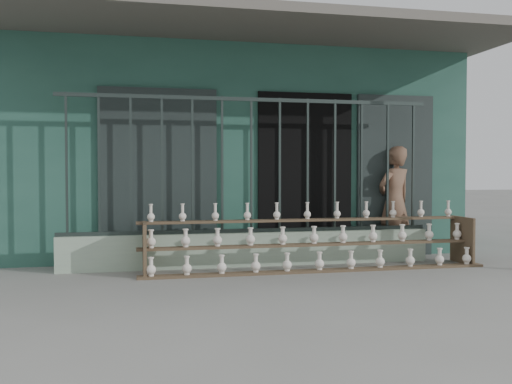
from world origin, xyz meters
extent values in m
plane|color=slate|center=(0.00, 0.00, 0.00)|extent=(60.00, 60.00, 0.00)
cube|color=#275345|center=(0.00, 4.30, 1.60)|extent=(7.00, 5.00, 3.20)
cube|color=black|center=(0.90, 1.82, 1.20)|extent=(1.40, 0.12, 2.40)
cube|color=black|center=(-1.20, 1.78, 1.20)|extent=(1.60, 0.08, 2.40)
cube|color=black|center=(2.30, 1.78, 1.20)|extent=(1.20, 0.08, 2.40)
cube|color=#59544C|center=(0.00, 1.20, 3.15)|extent=(7.40, 2.00, 0.12)
cube|color=#9BB39A|center=(0.00, 1.30, 0.23)|extent=(5.00, 0.20, 0.45)
cube|color=#283330|center=(-2.35, 1.30, 1.35)|extent=(0.03, 0.03, 1.80)
cube|color=#283330|center=(-1.96, 1.30, 1.35)|extent=(0.03, 0.03, 1.80)
cube|color=#283330|center=(-1.57, 1.30, 1.35)|extent=(0.03, 0.03, 1.80)
cube|color=#283330|center=(-1.18, 1.30, 1.35)|extent=(0.03, 0.03, 1.80)
cube|color=#283330|center=(-0.78, 1.30, 1.35)|extent=(0.03, 0.03, 1.80)
cube|color=#283330|center=(-0.39, 1.30, 1.35)|extent=(0.03, 0.03, 1.80)
cube|color=#283330|center=(0.00, 1.30, 1.35)|extent=(0.03, 0.03, 1.80)
cube|color=#283330|center=(0.39, 1.30, 1.35)|extent=(0.03, 0.03, 1.80)
cube|color=#283330|center=(0.78, 1.30, 1.35)|extent=(0.03, 0.03, 1.80)
cube|color=#283330|center=(1.17, 1.30, 1.35)|extent=(0.03, 0.03, 1.80)
cube|color=#283330|center=(1.57, 1.30, 1.35)|extent=(0.03, 0.03, 1.80)
cube|color=#283330|center=(1.96, 1.30, 1.35)|extent=(0.03, 0.03, 1.80)
cube|color=#283330|center=(2.35, 1.30, 1.35)|extent=(0.03, 0.03, 1.80)
cube|color=#283330|center=(0.00, 1.30, 2.22)|extent=(5.00, 0.04, 0.05)
cube|color=#283330|center=(0.00, 1.30, 0.47)|extent=(5.00, 0.04, 0.05)
cube|color=brown|center=(0.74, 0.65, 0.01)|extent=(4.50, 0.18, 0.03)
cube|color=brown|center=(0.74, 0.90, 0.32)|extent=(4.50, 0.18, 0.03)
cube|color=brown|center=(0.74, 1.15, 0.61)|extent=(4.50, 0.18, 0.03)
cube|color=brown|center=(-1.41, 0.90, 0.32)|extent=(0.04, 0.55, 0.64)
cube|color=brown|center=(2.89, 0.90, 0.32)|extent=(0.04, 0.55, 0.64)
imported|color=brown|center=(2.24, 1.65, 0.82)|extent=(0.70, 0.58, 1.64)
camera|label=1|loc=(-1.55, -6.13, 1.25)|focal=40.00mm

